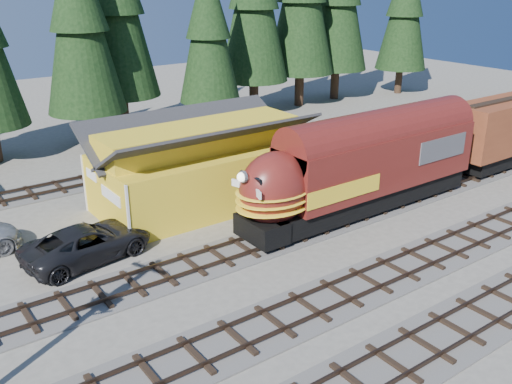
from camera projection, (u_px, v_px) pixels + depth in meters
ground at (320, 273)px, 26.34m from camera, size 120.00×120.00×0.00m
track_siding at (398, 198)px, 34.81m from camera, size 68.00×3.20×0.33m
track_main_south at (486, 233)px, 30.28m from camera, size 68.00×3.20×0.33m
depot at (201, 156)px, 33.18m from camera, size 12.80×7.00×5.30m
conifer_backdrop at (178, 12)px, 45.25m from camera, size 78.13×23.56×16.13m
locomotive at (356, 171)px, 31.79m from camera, size 16.35×3.25×4.45m
pickup_truck_a at (87, 243)px, 27.32m from camera, size 6.61×3.80×1.73m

